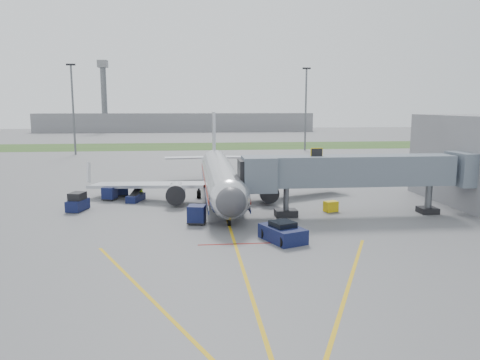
{
  "coord_description": "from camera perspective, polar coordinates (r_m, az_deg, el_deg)",
  "views": [
    {
      "loc": [
        -3.33,
        -40.33,
        11.01
      ],
      "look_at": [
        1.73,
        8.8,
        3.2
      ],
      "focal_mm": 35.0,
      "sensor_mm": 36.0,
      "label": 1
    }
  ],
  "objects": [
    {
      "name": "belt_loader",
      "position": [
        56.19,
        -12.58,
        -2.06
      ],
      "size": [
        2.06,
        3.89,
        1.83
      ],
      "color": "#0B1033",
      "rests_on": "ground"
    },
    {
      "name": "pushback_tug",
      "position": [
        38.94,
        5.22,
        -6.42
      ],
      "size": [
        3.76,
        4.59,
        1.65
      ],
      "color": "#0B1033",
      "rests_on": "ground"
    },
    {
      "name": "baggage_cart_a",
      "position": [
        44.43,
        -5.31,
        -4.21
      ],
      "size": [
        1.91,
        1.91,
        1.76
      ],
      "color": "#0B1033",
      "rests_on": "ground"
    },
    {
      "name": "apron_markings",
      "position": [
        34.88,
        -0.1,
        -9.41
      ],
      "size": [
        21.52,
        50.0,
        0.01
      ],
      "color": "gold",
      "rests_on": "ground"
    },
    {
      "name": "grass_strip",
      "position": [
        130.83,
        -4.41,
        4.14
      ],
      "size": [
        300.0,
        25.0,
        0.01
      ],
      "primitive_type": "cube",
      "color": "#2D4C1E",
      "rests_on": "ground"
    },
    {
      "name": "airliner",
      "position": [
        56.3,
        -2.42,
        0.43
      ],
      "size": [
        32.1,
        35.67,
        10.25
      ],
      "color": "silver",
      "rests_on": "ground"
    },
    {
      "name": "light_mast_left",
      "position": [
        113.5,
        -19.68,
        8.35
      ],
      "size": [
        2.0,
        0.44,
        20.4
      ],
      "color": "#595B60",
      "rests_on": "ground"
    },
    {
      "name": "baggage_cart_c",
      "position": [
        59.78,
        -14.14,
        -1.15
      ],
      "size": [
        1.59,
        1.59,
        1.52
      ],
      "color": "#0B1033",
      "rests_on": "ground"
    },
    {
      "name": "control_tower",
      "position": [
        208.67,
        -16.27,
        10.37
      ],
      "size": [
        4.0,
        4.0,
        30.0
      ],
      "color": "#595B60",
      "rests_on": "ground"
    },
    {
      "name": "distant_terminal",
      "position": [
        210.55,
        -7.75,
        7.0
      ],
      "size": [
        120.0,
        14.0,
        8.0
      ],
      "primitive_type": "cube",
      "color": "slate",
      "rests_on": "ground"
    },
    {
      "name": "ground",
      "position": [
        41.93,
        -1.12,
        -6.24
      ],
      "size": [
        400.0,
        400.0,
        0.0
      ],
      "primitive_type": "plane",
      "color": "#565659",
      "rests_on": "ground"
    },
    {
      "name": "baggage_cart_b",
      "position": [
        57.4,
        -15.62,
        -1.59
      ],
      "size": [
        1.86,
        1.86,
        1.58
      ],
      "color": "#0B1033",
      "rests_on": "ground"
    },
    {
      "name": "baggage_tug",
      "position": [
        52.69,
        -19.19,
        -2.62
      ],
      "size": [
        2.11,
        3.08,
        1.96
      ],
      "color": "#0B1033",
      "rests_on": "ground"
    },
    {
      "name": "light_mast_right",
      "position": [
        118.76,
        8.02,
        8.79
      ],
      "size": [
        2.0,
        0.44,
        20.4
      ],
      "color": "#595B60",
      "rests_on": "ground"
    },
    {
      "name": "jet_bridge",
      "position": [
        48.57,
        13.65,
        0.99
      ],
      "size": [
        25.3,
        4.0,
        6.9
      ],
      "color": "slate",
      "rests_on": "ground"
    },
    {
      "name": "ground_power_cart",
      "position": [
        50.35,
        11.01,
        -3.18
      ],
      "size": [
        1.59,
        1.3,
        1.1
      ],
      "color": "yellow",
      "rests_on": "ground"
    },
    {
      "name": "ramp_worker",
      "position": [
        57.72,
        -11.95,
        -1.29
      ],
      "size": [
        0.79,
        0.69,
        1.82
      ],
      "primitive_type": "imported",
      "rotation": [
        0.0,
        0.0,
        0.46
      ],
      "color": "#ACE31A",
      "rests_on": "ground"
    }
  ]
}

